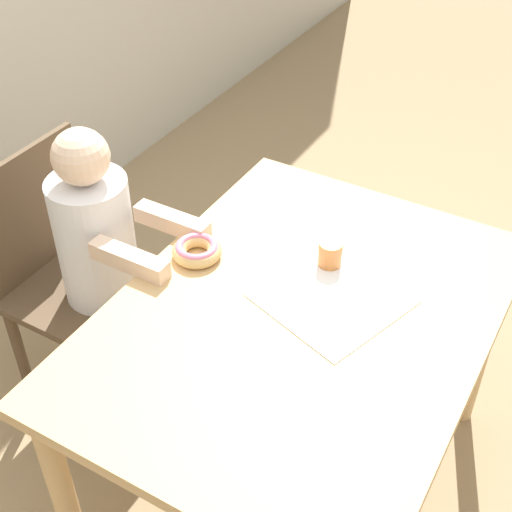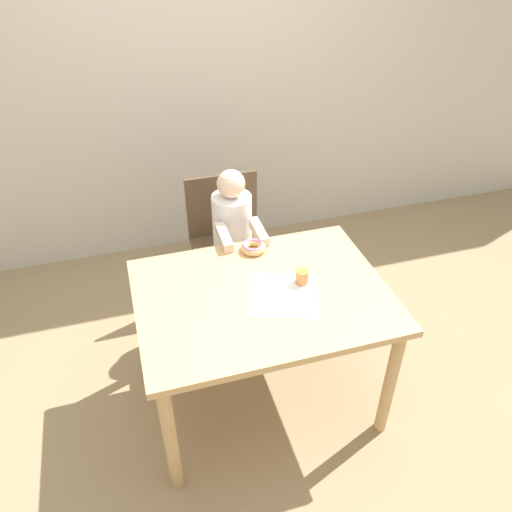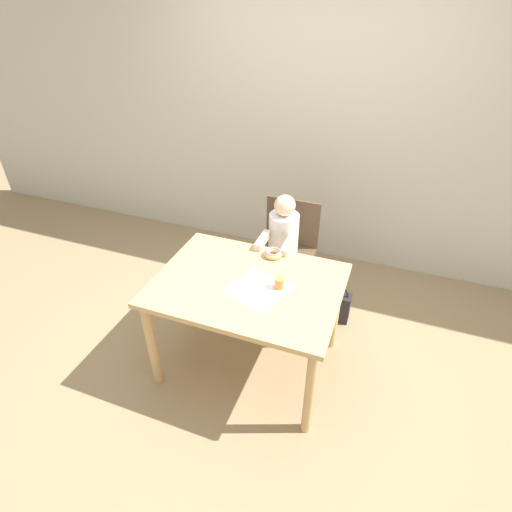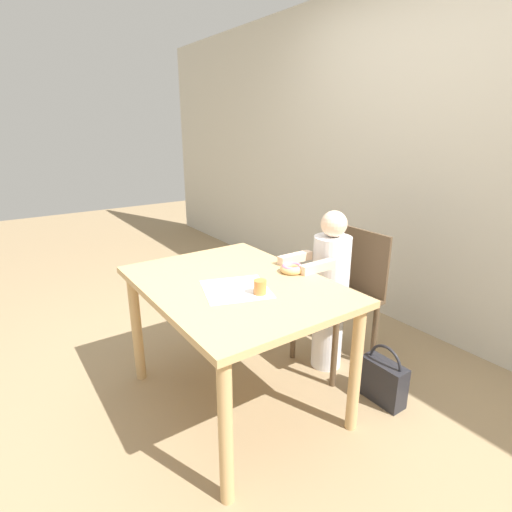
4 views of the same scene
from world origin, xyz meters
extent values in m
plane|color=#997F5B|center=(0.00, 0.00, 0.00)|extent=(12.00, 12.00, 0.00)
cube|color=tan|center=(0.00, 0.00, 0.71)|extent=(1.16, 0.86, 0.03)
cylinder|color=tan|center=(0.52, -0.37, 0.35)|extent=(0.06, 0.06, 0.69)
cylinder|color=tan|center=(-0.52, 0.37, 0.35)|extent=(0.06, 0.06, 0.69)
cylinder|color=tan|center=(0.52, 0.37, 0.35)|extent=(0.06, 0.06, 0.69)
cube|color=brown|center=(0.03, 0.73, 0.46)|extent=(0.44, 0.42, 0.03)
cube|color=brown|center=(0.03, 0.93, 0.67)|extent=(0.44, 0.02, 0.40)
cylinder|color=brown|center=(-0.16, 0.55, 0.22)|extent=(0.04, 0.04, 0.45)
cylinder|color=brown|center=(0.21, 0.55, 0.22)|extent=(0.04, 0.04, 0.45)
cylinder|color=brown|center=(-0.16, 0.90, 0.22)|extent=(0.04, 0.04, 0.45)
cylinder|color=brown|center=(0.21, 0.90, 0.22)|extent=(0.04, 0.04, 0.45)
cylinder|color=white|center=(0.03, 0.67, 0.24)|extent=(0.19, 0.19, 0.47)
cylinder|color=white|center=(0.03, 0.67, 0.67)|extent=(0.23, 0.23, 0.40)
sphere|color=beige|center=(0.03, 0.67, 0.95)|extent=(0.16, 0.16, 0.16)
cube|color=beige|center=(-0.07, 0.46, 0.75)|extent=(0.05, 0.23, 0.05)
cube|color=beige|center=(0.12, 0.46, 0.75)|extent=(0.05, 0.23, 0.05)
torus|color=#DBB270|center=(0.05, 0.34, 0.74)|extent=(0.13, 0.13, 0.04)
torus|color=pink|center=(0.05, 0.34, 0.76)|extent=(0.11, 0.11, 0.02)
cube|color=white|center=(0.09, -0.04, 0.73)|extent=(0.40, 0.40, 0.00)
cube|color=#232328|center=(0.47, 0.68, 0.12)|extent=(0.26, 0.11, 0.24)
torus|color=#232328|center=(0.47, 0.68, 0.24)|extent=(0.21, 0.02, 0.21)
cylinder|color=orange|center=(0.20, 0.02, 0.76)|extent=(0.06, 0.06, 0.07)
camera|label=1|loc=(-1.14, -0.53, 1.92)|focal=50.00mm
camera|label=2|loc=(-0.53, -1.68, 2.22)|focal=35.00mm
camera|label=3|loc=(0.74, -1.82, 2.26)|focal=28.00mm
camera|label=4|loc=(1.63, -1.00, 1.50)|focal=28.00mm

